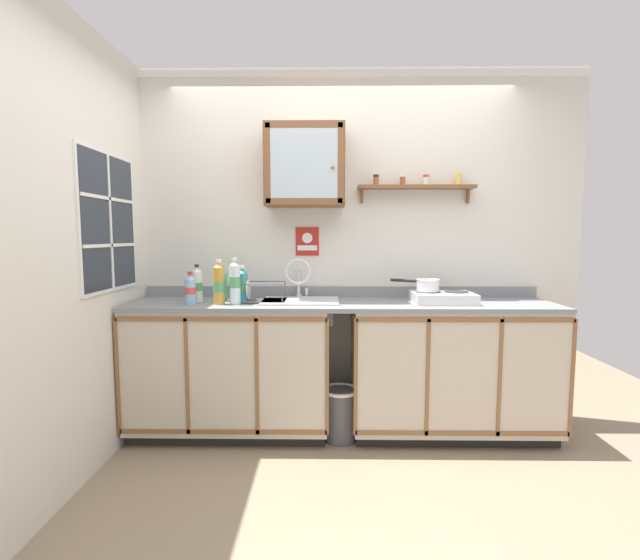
# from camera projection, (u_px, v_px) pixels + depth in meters

# --- Properties ---
(floor) EXTENTS (5.98, 5.98, 0.00)m
(floor) POSITION_uv_depth(u_px,v_px,m) (344.00, 463.00, 2.80)
(floor) COLOR gray
(floor) RESTS_ON ground
(back_wall) EXTENTS (3.58, 0.07, 2.64)m
(back_wall) POSITION_uv_depth(u_px,v_px,m) (341.00, 247.00, 3.41)
(back_wall) COLOR silver
(back_wall) RESTS_ON ground
(side_wall_left) EXTENTS (0.05, 3.51, 2.64)m
(side_wall_left) POSITION_uv_depth(u_px,v_px,m) (69.00, 253.00, 2.45)
(side_wall_left) COLOR silver
(side_wall_left) RESTS_ON ground
(lower_cabinet_run) EXTENTS (1.39, 0.57, 0.92)m
(lower_cabinet_run) POSITION_uv_depth(u_px,v_px,m) (231.00, 369.00, 3.20)
(lower_cabinet_run) COLOR black
(lower_cabinet_run) RESTS_ON ground
(lower_cabinet_run_right) EXTENTS (1.41, 0.57, 0.92)m
(lower_cabinet_run_right) POSITION_uv_depth(u_px,v_px,m) (451.00, 370.00, 3.18)
(lower_cabinet_run_right) COLOR black
(lower_cabinet_run_right) RESTS_ON ground
(countertop) EXTENTS (2.94, 0.59, 0.03)m
(countertop) POSITION_uv_depth(u_px,v_px,m) (342.00, 304.00, 3.14)
(countertop) COLOR gray
(countertop) RESTS_ON lower_cabinet_run
(backsplash) EXTENTS (2.94, 0.02, 0.08)m
(backsplash) POSITION_uv_depth(u_px,v_px,m) (341.00, 292.00, 3.40)
(backsplash) COLOR gray
(backsplash) RESTS_ON countertop
(sink) EXTENTS (0.53, 0.44, 0.44)m
(sink) POSITION_uv_depth(u_px,v_px,m) (300.00, 305.00, 3.19)
(sink) COLOR silver
(sink) RESTS_ON countertop
(hot_plate_stove) EXTENTS (0.41, 0.32, 0.08)m
(hot_plate_stove) POSITION_uv_depth(u_px,v_px,m) (443.00, 297.00, 3.11)
(hot_plate_stove) COLOR silver
(hot_plate_stove) RESTS_ON countertop
(saucepan) EXTENTS (0.33, 0.20, 0.09)m
(saucepan) POSITION_uv_depth(u_px,v_px,m) (427.00, 285.00, 3.13)
(saucepan) COLOR silver
(saucepan) RESTS_ON hot_plate_stove
(bottle_water_blue_0) EXTENTS (0.08, 0.08, 0.22)m
(bottle_water_blue_0) POSITION_uv_depth(u_px,v_px,m) (191.00, 290.00, 3.03)
(bottle_water_blue_0) COLOR #8CB7E0
(bottle_water_blue_0) RESTS_ON countertop
(bottle_soda_green_1) EXTENTS (0.07, 0.07, 0.25)m
(bottle_soda_green_1) POSITION_uv_depth(u_px,v_px,m) (223.00, 286.00, 3.19)
(bottle_soda_green_1) COLOR #4CB266
(bottle_soda_green_1) RESTS_ON countertop
(bottle_detergent_teal_2) EXTENTS (0.08, 0.08, 0.26)m
(bottle_detergent_teal_2) POSITION_uv_depth(u_px,v_px,m) (242.00, 285.00, 3.12)
(bottle_detergent_teal_2) COLOR teal
(bottle_detergent_teal_2) RESTS_ON countertop
(bottle_opaque_white_3) EXTENTS (0.07, 0.07, 0.26)m
(bottle_opaque_white_3) POSITION_uv_depth(u_px,v_px,m) (197.00, 285.00, 3.15)
(bottle_opaque_white_3) COLOR white
(bottle_opaque_white_3) RESTS_ON countertop
(bottle_juice_amber_4) EXTENTS (0.08, 0.08, 0.30)m
(bottle_juice_amber_4) POSITION_uv_depth(u_px,v_px,m) (219.00, 284.00, 3.03)
(bottle_juice_amber_4) COLOR gold
(bottle_juice_amber_4) RESTS_ON countertop
(bottle_water_clear_5) EXTENTS (0.07, 0.07, 0.31)m
(bottle_water_clear_5) POSITION_uv_depth(u_px,v_px,m) (235.00, 282.00, 3.03)
(bottle_water_clear_5) COLOR silver
(bottle_water_clear_5) RESTS_ON countertop
(dish_rack) EXTENTS (0.35, 0.24, 0.16)m
(dish_rack) POSITION_uv_depth(u_px,v_px,m) (259.00, 298.00, 3.16)
(dish_rack) COLOR #333338
(dish_rack) RESTS_ON countertop
(wall_cabinet) EXTENTS (0.56, 0.29, 0.58)m
(wall_cabinet) POSITION_uv_depth(u_px,v_px,m) (305.00, 166.00, 3.19)
(wall_cabinet) COLOR brown
(spice_shelf) EXTENTS (0.84, 0.14, 0.21)m
(spice_shelf) POSITION_uv_depth(u_px,v_px,m) (417.00, 186.00, 3.26)
(spice_shelf) COLOR brown
(warning_sign) EXTENTS (0.17, 0.01, 0.21)m
(warning_sign) POSITION_uv_depth(u_px,v_px,m) (307.00, 242.00, 3.38)
(warning_sign) COLOR #B2261E
(window) EXTENTS (0.03, 0.72, 0.88)m
(window) POSITION_uv_depth(u_px,v_px,m) (108.00, 222.00, 2.83)
(window) COLOR #262D38
(trash_bin) EXTENTS (0.27, 0.27, 0.36)m
(trash_bin) POSITION_uv_depth(u_px,v_px,m) (340.00, 413.00, 3.11)
(trash_bin) COLOR #4C4C51
(trash_bin) RESTS_ON ground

